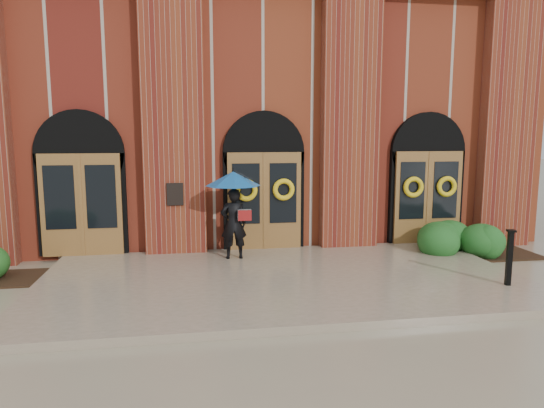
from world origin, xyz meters
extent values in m
plane|color=gray|center=(0.00, 0.00, 0.00)|extent=(90.00, 90.00, 0.00)
cube|color=gray|center=(0.00, 0.15, 0.07)|extent=(10.00, 5.30, 0.15)
cube|color=maroon|center=(0.00, 8.90, 3.50)|extent=(16.00, 12.00, 7.00)
cube|color=black|center=(-2.25, 2.47, 1.65)|extent=(0.40, 0.05, 0.55)
cube|color=maroon|center=(-2.25, 2.73, 3.50)|extent=(1.50, 0.45, 7.00)
cube|color=maroon|center=(2.25, 2.73, 3.50)|extent=(1.50, 0.45, 7.00)
cube|color=maroon|center=(6.75, 2.73, 3.50)|extent=(1.50, 0.45, 7.00)
cube|color=olive|center=(-4.50, 2.71, 1.40)|extent=(1.90, 0.10, 2.50)
cylinder|color=black|center=(-4.50, 2.85, 2.65)|extent=(2.10, 0.22, 2.10)
cube|color=olive|center=(0.00, 2.71, 1.40)|extent=(1.90, 0.10, 2.50)
cylinder|color=black|center=(0.00, 2.85, 2.65)|extent=(2.10, 0.22, 2.10)
cube|color=olive|center=(4.50, 2.71, 1.40)|extent=(1.90, 0.10, 2.50)
cylinder|color=black|center=(4.50, 2.85, 2.65)|extent=(2.10, 0.22, 2.10)
torus|color=yellow|center=(-0.48, 2.59, 1.70)|extent=(0.57, 0.13, 0.57)
torus|color=yellow|center=(0.48, 2.59, 1.70)|extent=(0.57, 0.13, 0.57)
torus|color=yellow|center=(4.02, 2.59, 1.70)|extent=(0.57, 0.13, 0.57)
torus|color=yellow|center=(4.98, 2.59, 1.70)|extent=(0.57, 0.13, 0.57)
imported|color=black|center=(-0.87, 1.83, 1.00)|extent=(0.62, 0.41, 1.69)
cone|color=#14559B|center=(-0.87, 1.83, 2.07)|extent=(1.32, 1.32, 0.34)
cylinder|color=black|center=(-0.82, 1.78, 1.62)|extent=(0.02, 0.02, 0.57)
cube|color=#999C9D|center=(-0.63, 1.69, 1.22)|extent=(0.32, 0.16, 0.25)
cube|color=maroon|center=(-0.63, 1.60, 1.22)|extent=(0.32, 0.03, 0.25)
cube|color=black|center=(4.30, -1.14, 0.69)|extent=(0.12, 0.12, 1.07)
cube|color=black|center=(4.30, -1.14, 1.24)|extent=(0.18, 0.18, 0.04)
ellipsoid|color=#1C501C|center=(5.20, 1.69, 0.41)|extent=(3.18, 1.27, 0.82)
camera|label=1|loc=(-1.79, -9.53, 3.11)|focal=32.00mm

